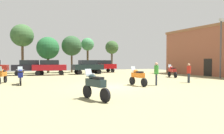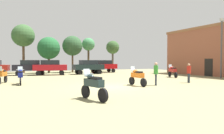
% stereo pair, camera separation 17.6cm
% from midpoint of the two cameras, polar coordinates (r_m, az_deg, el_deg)
% --- Properties ---
extents(ground_plane, '(44.00, 52.00, 0.02)m').
position_cam_midpoint_polar(ground_plane, '(14.87, 0.73, -5.64)').
color(ground_plane, '#8C855C').
extents(motorcycle_1, '(0.84, 2.19, 1.48)m').
position_cam_midpoint_polar(motorcycle_1, '(24.37, 16.88, -1.09)').
color(motorcycle_1, black).
rests_on(motorcycle_1, ground).
extents(motorcycle_3, '(0.62, 2.08, 1.44)m').
position_cam_midpoint_polar(motorcycle_3, '(17.83, -24.15, -2.26)').
color(motorcycle_3, black).
rests_on(motorcycle_3, ground).
extents(motorcycle_5, '(0.78, 2.21, 1.46)m').
position_cam_midpoint_polar(motorcycle_5, '(19.19, -28.27, -2.00)').
color(motorcycle_5, black).
rests_on(motorcycle_5, ground).
extents(motorcycle_7, '(0.76, 2.12, 1.50)m').
position_cam_midpoint_polar(motorcycle_7, '(9.89, -4.75, -5.05)').
color(motorcycle_7, black).
rests_on(motorcycle_7, ground).
extents(motorcycle_8, '(0.62, 2.09, 1.47)m').
position_cam_midpoint_polar(motorcycle_8, '(15.59, 7.44, -2.62)').
color(motorcycle_8, black).
rests_on(motorcycle_8, ground).
extents(car_2, '(4.42, 2.12, 2.00)m').
position_cam_midpoint_polar(car_2, '(29.06, -21.86, 0.18)').
color(car_2, black).
rests_on(car_2, ground).
extents(car_3, '(4.54, 2.50, 2.00)m').
position_cam_midpoint_polar(car_3, '(28.22, -16.81, 0.19)').
color(car_3, black).
rests_on(car_3, ground).
extents(car_5, '(4.46, 2.21, 2.00)m').
position_cam_midpoint_polar(car_5, '(32.60, -2.34, 0.46)').
color(car_5, black).
rests_on(car_5, ground).
extents(car_6, '(4.35, 1.93, 2.00)m').
position_cam_midpoint_polar(car_6, '(29.35, -6.49, 0.31)').
color(car_6, black).
rests_on(car_6, ground).
extents(person_1, '(0.48, 0.48, 1.78)m').
position_cam_midpoint_polar(person_1, '(16.03, 12.57, -1.36)').
color(person_1, '#272E40').
rests_on(person_1, ground).
extents(person_2, '(0.45, 0.45, 1.68)m').
position_cam_midpoint_polar(person_2, '(18.73, 21.07, -1.20)').
color(person_2, '#2E3441').
rests_on(person_2, ground).
extents(tree_2, '(3.44, 3.44, 5.60)m').
position_cam_midpoint_polar(tree_2, '(33.01, -17.23, 5.07)').
color(tree_2, brown).
rests_on(tree_2, ground).
extents(tree_4, '(2.43, 2.43, 5.62)m').
position_cam_midpoint_polar(tree_4, '(37.63, 0.33, 5.45)').
color(tree_4, '#4C4336').
rests_on(tree_4, ground).
extents(tree_6, '(2.22, 2.22, 5.90)m').
position_cam_midpoint_polar(tree_6, '(35.67, -6.52, 6.19)').
color(tree_6, '#4E3F28').
rests_on(tree_6, ground).
extents(tree_7, '(3.23, 3.23, 5.97)m').
position_cam_midpoint_polar(tree_7, '(33.71, -10.93, 5.85)').
color(tree_7, brown).
rests_on(tree_7, ground).
extents(tree_8, '(3.43, 3.43, 7.54)m').
position_cam_midpoint_polar(tree_8, '(34.55, -23.58, 8.03)').
color(tree_8, brown).
rests_on(tree_8, ground).
extents(lamp_post, '(0.44, 0.24, 6.48)m').
position_cam_midpoint_polar(lamp_post, '(24.98, 28.63, 5.50)').
color(lamp_post, '#47474C').
rests_on(lamp_post, ground).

